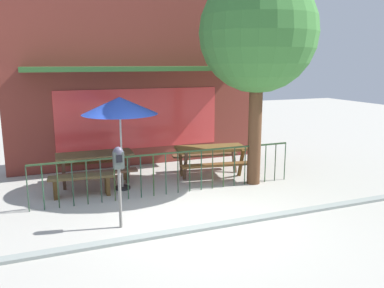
{
  "coord_description": "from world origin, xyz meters",
  "views": [
    {
      "loc": [
        -2.72,
        -6.48,
        2.93
      ],
      "look_at": [
        0.64,
        2.01,
        1.03
      ],
      "focal_mm": 36.82,
      "sensor_mm": 36.0,
      "label": 1
    }
  ],
  "objects": [
    {
      "name": "ground",
      "position": [
        0.0,
        0.0,
        0.0
      ],
      "size": [
        40.0,
        40.0,
        0.0
      ],
      "primitive_type": "plane",
      "color": "#AEAAA0"
    },
    {
      "name": "pub_storefront",
      "position": [
        0.0,
        4.62,
        2.43
      ],
      "size": [
        7.17,
        1.5,
        4.86
      ],
      "color": "#4E1E20",
      "rests_on": "ground"
    },
    {
      "name": "patio_fence_front",
      "position": [
        0.0,
        1.61,
        0.66
      ],
      "size": [
        6.05,
        0.04,
        0.97
      ],
      "color": "#294425",
      "rests_on": "ground"
    },
    {
      "name": "picnic_table_left",
      "position": [
        -1.51,
        2.95,
        0.61
      ],
      "size": [
        1.84,
        1.41,
        0.79
      ],
      "color": "brown",
      "rests_on": "ground"
    },
    {
      "name": "picnic_table_right",
      "position": [
        1.4,
        2.59,
        0.61
      ],
      "size": [
        1.97,
        1.6,
        0.79
      ],
      "color": "brown",
      "rests_on": "ground"
    },
    {
      "name": "patio_umbrella",
      "position": [
        -0.97,
        2.37,
        1.95
      ],
      "size": [
        1.72,
        1.72,
        2.16
      ],
      "color": "black",
      "rests_on": "ground"
    },
    {
      "name": "patio_bench",
      "position": [
        -1.92,
        2.19,
        0.35
      ],
      "size": [
        1.43,
        0.48,
        0.48
      ],
      "color": "brown",
      "rests_on": "ground"
    },
    {
      "name": "parking_meter_near",
      "position": [
        -1.46,
        0.19,
        1.15
      ],
      "size": [
        0.18,
        0.17,
        1.49
      ],
      "color": "slate",
      "rests_on": "ground"
    },
    {
      "name": "street_tree",
      "position": [
        2.12,
        1.63,
        3.55
      ],
      "size": [
        2.74,
        2.74,
        4.95
      ],
      "color": "brown",
      "rests_on": "ground"
    },
    {
      "name": "curb_edge",
      "position": [
        0.0,
        -0.43,
        0.0
      ],
      "size": [
        10.04,
        0.2,
        0.11
      ],
      "primitive_type": "cube",
      "color": "gray",
      "rests_on": "ground"
    }
  ]
}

